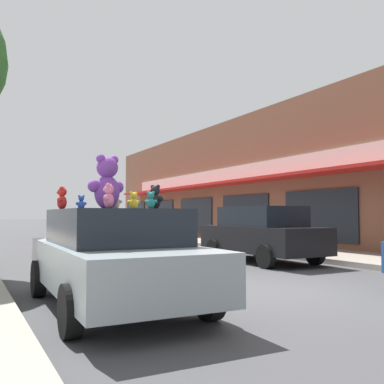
% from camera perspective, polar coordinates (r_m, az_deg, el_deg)
% --- Properties ---
extents(ground_plane, '(260.00, 260.00, 0.00)m').
position_cam_1_polar(ground_plane, '(8.41, 9.33, -12.83)').
color(ground_plane, '#424244').
extents(storefront_row, '(14.32, 40.31, 6.46)m').
position_cam_1_polar(storefront_row, '(24.14, 23.30, 1.48)').
color(storefront_row, brown).
rests_on(storefront_row, ground_plane).
extents(plush_art_car, '(2.14, 4.57, 1.52)m').
position_cam_1_polar(plush_art_car, '(6.86, -10.42, -8.32)').
color(plush_art_car, '#8C999E').
rests_on(plush_art_car, ground_plane).
extents(teddy_bear_giant, '(0.66, 0.44, 0.87)m').
position_cam_1_polar(teddy_bear_giant, '(6.93, -11.27, 1.19)').
color(teddy_bear_giant, purple).
rests_on(teddy_bear_giant, plush_art_car).
extents(teddy_bear_yellow, '(0.23, 0.14, 0.32)m').
position_cam_1_polar(teddy_bear_yellow, '(7.53, -7.81, -1.20)').
color(teddy_bear_yellow, yellow).
rests_on(teddy_bear_yellow, plush_art_car).
extents(teddy_bear_teal, '(0.20, 0.15, 0.26)m').
position_cam_1_polar(teddy_bear_teal, '(6.34, -5.51, -1.14)').
color(teddy_bear_teal, teal).
rests_on(teddy_bear_teal, plush_art_car).
extents(teddy_bear_pink, '(0.21, 0.24, 0.33)m').
position_cam_1_polar(teddy_bear_pink, '(5.73, -11.05, -0.56)').
color(teddy_bear_pink, pink).
rests_on(teddy_bear_pink, plush_art_car).
extents(teddy_bear_cream, '(0.25, 0.17, 0.33)m').
position_cam_1_polar(teddy_bear_cream, '(7.16, -10.23, -1.04)').
color(teddy_bear_cream, beige).
rests_on(teddy_bear_cream, plush_art_car).
extents(teddy_bear_brown, '(0.28, 0.18, 0.38)m').
position_cam_1_polar(teddy_bear_brown, '(7.36, -11.02, -0.90)').
color(teddy_bear_brown, olive).
rests_on(teddy_bear_brown, plush_art_car).
extents(teddy_bear_black, '(0.22, 0.27, 0.37)m').
position_cam_1_polar(teddy_bear_black, '(6.50, -4.91, -0.71)').
color(teddy_bear_black, black).
rests_on(teddy_bear_black, plush_art_car).
extents(teddy_bear_blue, '(0.19, 0.12, 0.25)m').
position_cam_1_polar(teddy_bear_blue, '(7.42, -14.55, -1.36)').
color(teddy_bear_blue, blue).
rests_on(teddy_bear_blue, plush_art_car).
extents(teddy_bear_red, '(0.22, 0.28, 0.38)m').
position_cam_1_polar(teddy_bear_red, '(7.31, -16.96, -0.82)').
color(teddy_bear_red, red).
rests_on(teddy_bear_red, plush_art_car).
extents(parked_car_far_center, '(1.97, 4.28, 1.68)m').
position_cam_1_polar(parked_car_far_center, '(13.19, 9.24, -5.43)').
color(parked_car_far_center, black).
rests_on(parked_car_far_center, ground_plane).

